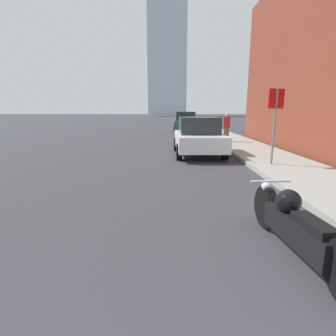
{
  "coord_description": "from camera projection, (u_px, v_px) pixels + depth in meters",
  "views": [
    {
      "loc": [
        1.43,
        0.92,
        1.82
      ],
      "look_at": [
        1.36,
        6.92,
        0.53
      ],
      "focal_mm": 28.0,
      "sensor_mm": 36.0,
      "label": 1
    }
  ],
  "objects": [
    {
      "name": "pedestrian",
      "position": [
        226.0,
        127.0,
        14.87
      ],
      "size": [
        0.36,
        0.22,
        1.58
      ],
      "color": "brown",
      "rests_on": "sidewalk"
    },
    {
      "name": "parked_car_green",
      "position": [
        185.0,
        122.0,
        23.0
      ],
      "size": [
        2.06,
        3.99,
        1.81
      ],
      "rotation": [
        0.0,
        0.0,
        -0.02
      ],
      "color": "#1E6B33",
      "rests_on": "ground_plane"
    },
    {
      "name": "stop_sign",
      "position": [
        275.0,
        114.0,
        8.21
      ],
      "size": [
        0.57,
        0.26,
        2.37
      ],
      "color": "slate",
      "rests_on": "sidewalk"
    },
    {
      "name": "distant_tower",
      "position": [
        167.0,
        36.0,
        100.43
      ],
      "size": [
        14.45,
        14.45,
        60.42
      ],
      "color": "silver",
      "rests_on": "ground_plane"
    },
    {
      "name": "motorcycle",
      "position": [
        296.0,
        225.0,
        3.33
      ],
      "size": [
        0.62,
        2.45,
        0.81
      ],
      "rotation": [
        0.0,
        0.0,
        0.09
      ],
      "color": "black",
      "rests_on": "ground_plane"
    },
    {
      "name": "parked_car_white",
      "position": [
        198.0,
        136.0,
        11.12
      ],
      "size": [
        2.06,
        4.06,
        1.6
      ],
      "rotation": [
        0.0,
        0.0,
        0.03
      ],
      "color": "silver",
      "rests_on": "ground_plane"
    },
    {
      "name": "sidewalk",
      "position": [
        197.0,
        124.0,
        38.52
      ],
      "size": [
        2.4,
        240.0,
        0.15
      ],
      "color": "gray",
      "rests_on": "ground_plane"
    }
  ]
}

